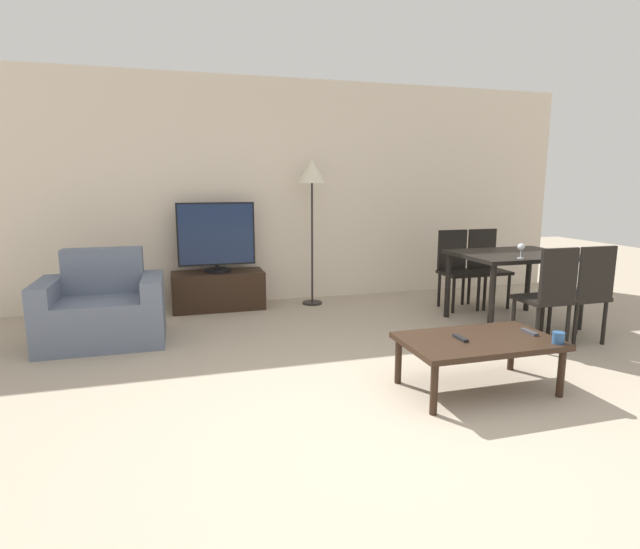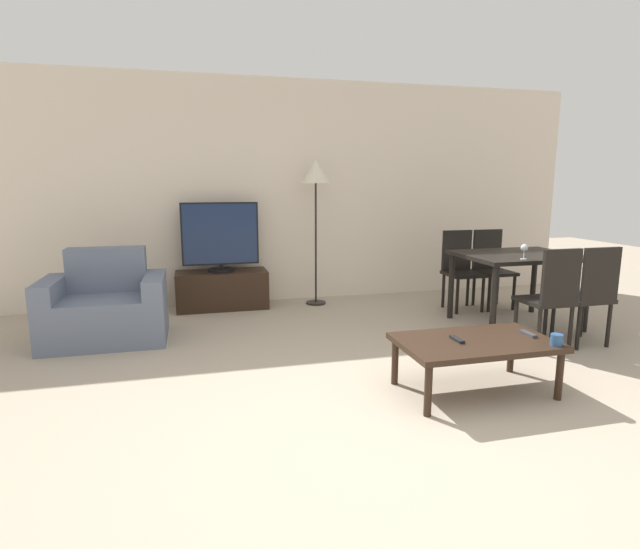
{
  "view_description": "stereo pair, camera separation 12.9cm",
  "coord_description": "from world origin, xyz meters",
  "px_view_note": "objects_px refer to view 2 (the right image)",
  "views": [
    {
      "loc": [
        -1.16,
        -2.41,
        1.47
      ],
      "look_at": [
        0.07,
        1.84,
        0.65
      ],
      "focal_mm": 28.0,
      "sensor_mm": 36.0,
      "label": 1
    },
    {
      "loc": [
        -1.03,
        -2.45,
        1.47
      ],
      "look_at": [
        0.07,
        1.84,
        0.65
      ],
      "focal_mm": 28.0,
      "sensor_mm": 36.0,
      "label": 2
    }
  ],
  "objects_px": {
    "cup_white_near": "(557,340)",
    "wine_glass_left": "(524,249)",
    "tv": "(220,237)",
    "dining_chair_far": "(491,265)",
    "dining_chair_near_right": "(590,292)",
    "floor_lamp": "(316,178)",
    "dining_chair_far_left": "(460,266)",
    "remote_secondary": "(528,334)",
    "remote_primary": "(457,339)",
    "tv_stand": "(222,290)",
    "armchair": "(106,309)",
    "coffee_table": "(475,345)",
    "dining_chair_near": "(551,294)",
    "dining_table": "(518,263)"
  },
  "relations": [
    {
      "from": "armchair",
      "to": "coffee_table",
      "type": "height_order",
      "value": "armchair"
    },
    {
      "from": "coffee_table",
      "to": "dining_chair_far",
      "type": "relative_size",
      "value": 1.19
    },
    {
      "from": "floor_lamp",
      "to": "remote_primary",
      "type": "bearing_deg",
      "value": -83.6
    },
    {
      "from": "dining_chair_far",
      "to": "floor_lamp",
      "type": "bearing_deg",
      "value": 162.42
    },
    {
      "from": "armchair",
      "to": "remote_secondary",
      "type": "distance_m",
      "value": 3.67
    },
    {
      "from": "tv",
      "to": "coffee_table",
      "type": "height_order",
      "value": "tv"
    },
    {
      "from": "dining_chair_far",
      "to": "wine_glass_left",
      "type": "distance_m",
      "value": 1.24
    },
    {
      "from": "armchair",
      "to": "remote_primary",
      "type": "relative_size",
      "value": 7.2
    },
    {
      "from": "dining_table",
      "to": "remote_primary",
      "type": "xyz_separation_m",
      "value": [
        -1.48,
        -1.41,
        -0.27
      ]
    },
    {
      "from": "tv",
      "to": "dining_chair_far",
      "type": "relative_size",
      "value": 0.96
    },
    {
      "from": "remote_secondary",
      "to": "wine_glass_left",
      "type": "bearing_deg",
      "value": 56.17
    },
    {
      "from": "tv_stand",
      "to": "remote_secondary",
      "type": "bearing_deg",
      "value": -55.32
    },
    {
      "from": "dining_chair_far",
      "to": "dining_chair_far_left",
      "type": "distance_m",
      "value": 0.41
    },
    {
      "from": "tv_stand",
      "to": "dining_chair_far",
      "type": "relative_size",
      "value": 1.15
    },
    {
      "from": "dining_chair_far",
      "to": "dining_table",
      "type": "bearing_deg",
      "value": -104.78
    },
    {
      "from": "dining_chair_far",
      "to": "floor_lamp",
      "type": "height_order",
      "value": "floor_lamp"
    },
    {
      "from": "dining_chair_far_left",
      "to": "floor_lamp",
      "type": "distance_m",
      "value": 1.99
    },
    {
      "from": "coffee_table",
      "to": "armchair",
      "type": "bearing_deg",
      "value": 144.66
    },
    {
      "from": "remote_primary",
      "to": "cup_white_near",
      "type": "bearing_deg",
      "value": -23.35
    },
    {
      "from": "dining_chair_far_left",
      "to": "dining_chair_far",
      "type": "bearing_deg",
      "value": 0.0
    },
    {
      "from": "wine_glass_left",
      "to": "armchair",
      "type": "bearing_deg",
      "value": 167.52
    },
    {
      "from": "coffee_table",
      "to": "wine_glass_left",
      "type": "distance_m",
      "value": 1.64
    },
    {
      "from": "cup_white_near",
      "to": "remote_primary",
      "type": "bearing_deg",
      "value": 156.65
    },
    {
      "from": "cup_white_near",
      "to": "wine_glass_left",
      "type": "height_order",
      "value": "wine_glass_left"
    },
    {
      "from": "dining_chair_near_right",
      "to": "floor_lamp",
      "type": "xyz_separation_m",
      "value": [
        -2.0,
        2.17,
        1.02
      ]
    },
    {
      "from": "armchair",
      "to": "remote_primary",
      "type": "distance_m",
      "value": 3.2
    },
    {
      "from": "dining_table",
      "to": "floor_lamp",
      "type": "bearing_deg",
      "value": 141.95
    },
    {
      "from": "armchair",
      "to": "dining_chair_near",
      "type": "distance_m",
      "value": 4.05
    },
    {
      "from": "dining_chair_near_right",
      "to": "dining_chair_far",
      "type": "bearing_deg",
      "value": 90.0
    },
    {
      "from": "armchair",
      "to": "floor_lamp",
      "type": "bearing_deg",
      "value": 21.87
    },
    {
      "from": "coffee_table",
      "to": "dining_chair_near_right",
      "type": "distance_m",
      "value": 1.68
    },
    {
      "from": "tv",
      "to": "coffee_table",
      "type": "distance_m",
      "value": 3.34
    },
    {
      "from": "tv_stand",
      "to": "wine_glass_left",
      "type": "height_order",
      "value": "wine_glass_left"
    },
    {
      "from": "dining_chair_near",
      "to": "cup_white_near",
      "type": "bearing_deg",
      "value": -127.0
    },
    {
      "from": "remote_primary",
      "to": "cup_white_near",
      "type": "xyz_separation_m",
      "value": [
        0.6,
        -0.26,
        0.03
      ]
    },
    {
      "from": "dining_chair_near",
      "to": "cup_white_near",
      "type": "xyz_separation_m",
      "value": [
        -0.67,
        -0.89,
        -0.08
      ]
    },
    {
      "from": "dining_chair_near",
      "to": "remote_secondary",
      "type": "bearing_deg",
      "value": -137.56
    },
    {
      "from": "dining_chair_near",
      "to": "cup_white_near",
      "type": "distance_m",
      "value": 1.12
    },
    {
      "from": "tv",
      "to": "cup_white_near",
      "type": "relative_size",
      "value": 10.86
    },
    {
      "from": "dining_chair_far_left",
      "to": "remote_secondary",
      "type": "height_order",
      "value": "dining_chair_far_left"
    },
    {
      "from": "dining_chair_near",
      "to": "tv",
      "type": "bearing_deg",
      "value": 140.41
    },
    {
      "from": "armchair",
      "to": "tv",
      "type": "relative_size",
      "value": 1.23
    },
    {
      "from": "dining_chair_near_right",
      "to": "floor_lamp",
      "type": "distance_m",
      "value": 3.12
    },
    {
      "from": "floor_lamp",
      "to": "cup_white_near",
      "type": "xyz_separation_m",
      "value": [
        0.91,
        -3.07,
        -1.1
      ]
    },
    {
      "from": "armchair",
      "to": "coffee_table",
      "type": "relative_size",
      "value": 0.99
    },
    {
      "from": "wine_glass_left",
      "to": "floor_lamp",
      "type": "bearing_deg",
      "value": 132.2
    },
    {
      "from": "dining_chair_near",
      "to": "dining_chair_near_right",
      "type": "distance_m",
      "value": 0.41
    },
    {
      "from": "dining_table",
      "to": "floor_lamp",
      "type": "relative_size",
      "value": 0.67
    },
    {
      "from": "tv_stand",
      "to": "dining_table",
      "type": "distance_m",
      "value": 3.3
    },
    {
      "from": "remote_primary",
      "to": "tv_stand",
      "type": "bearing_deg",
      "value": 116.54
    }
  ]
}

